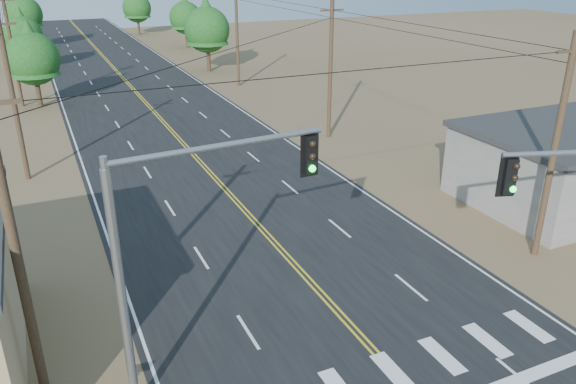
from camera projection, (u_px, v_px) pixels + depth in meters
road at (202, 164)px, 36.95m from camera, size 15.00×200.00×0.02m
utility_pole_left_near at (15, 246)px, 15.86m from camera, size 1.80×0.30×10.00m
utility_pole_left_mid at (13, 97)px, 32.63m from camera, size 1.80×0.30×10.00m
utility_pole_left_far at (12, 49)px, 49.40m from camera, size 1.80×0.30×10.00m
utility_pole_right_near at (555, 148)px, 23.88m from camera, size 1.80×0.30×10.00m
utility_pole_right_mid at (330, 69)px, 40.65m from camera, size 1.80×0.30×10.00m
utility_pole_right_far at (237, 36)px, 57.42m from camera, size 1.80×0.30×10.00m
signal_mast_left at (182, 235)px, 15.72m from camera, size 6.46×0.77×8.10m
tree_left_near at (32, 53)px, 49.50m from camera, size 4.66×4.66×7.77m
tree_left_mid at (22, 31)px, 65.96m from camera, size 4.43×4.43×7.39m
tree_left_far at (23, 11)px, 81.43m from camera, size 5.26×5.26×8.77m
tree_right_near at (207, 25)px, 64.78m from camera, size 5.23×5.23×8.72m
tree_right_mid at (185, 14)px, 82.36m from camera, size 4.68×4.68×7.80m
tree_right_far at (137, 5)px, 96.29m from camera, size 4.80×4.80×8.00m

